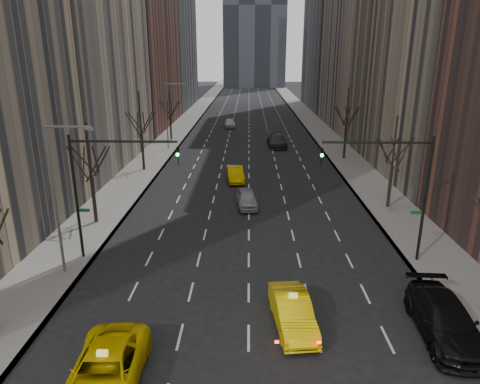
# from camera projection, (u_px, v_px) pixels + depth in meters

# --- Properties ---
(sidewalk_left) EXTENTS (4.50, 320.00, 0.15)m
(sidewalk_left) POSITION_uv_depth(u_px,v_px,m) (186.00, 122.00, 83.11)
(sidewalk_left) COLOR slate
(sidewalk_left) RESTS_ON ground
(sidewalk_right) EXTENTS (4.50, 320.00, 0.15)m
(sidewalk_right) POSITION_uv_depth(u_px,v_px,m) (312.00, 123.00, 82.63)
(sidewalk_right) COLOR slate
(sidewalk_right) RESTS_ON ground
(tree_lw_b) EXTENTS (3.36, 3.50, 7.82)m
(tree_lw_b) POSITION_uv_depth(u_px,v_px,m) (92.00, 178.00, 32.52)
(tree_lw_b) COLOR black
(tree_lw_b) RESTS_ON ground
(tree_lw_c) EXTENTS (3.36, 3.50, 8.74)m
(tree_lw_c) POSITION_uv_depth(u_px,v_px,m) (142.00, 136.00, 47.64)
(tree_lw_c) COLOR black
(tree_lw_c) RESTS_ON ground
(tree_lw_d) EXTENTS (3.36, 3.50, 7.36)m
(tree_lw_d) POSITION_uv_depth(u_px,v_px,m) (170.00, 117.00, 64.91)
(tree_lw_d) COLOR black
(tree_lw_d) RESTS_ON ground
(tree_rw_b) EXTENTS (3.36, 3.50, 7.82)m
(tree_rw_b) POSITION_uv_depth(u_px,v_px,m) (392.00, 167.00, 35.86)
(tree_rw_b) COLOR black
(tree_rw_b) RESTS_ON ground
(tree_rw_c) EXTENTS (3.36, 3.50, 8.74)m
(tree_rw_c) POSITION_uv_depth(u_px,v_px,m) (346.00, 128.00, 52.88)
(tree_rw_c) COLOR black
(tree_rw_c) RESTS_ON ground
(traffic_mast_left) EXTENTS (6.69, 0.39, 8.00)m
(traffic_mast_left) POSITION_uv_depth(u_px,v_px,m) (101.00, 178.00, 26.21)
(traffic_mast_left) COLOR black
(traffic_mast_left) RESTS_ON ground
(traffic_mast_right) EXTENTS (6.69, 0.39, 8.00)m
(traffic_mast_right) POSITION_uv_depth(u_px,v_px,m) (400.00, 179.00, 25.85)
(traffic_mast_right) COLOR black
(traffic_mast_right) RESTS_ON ground
(streetlight_near) EXTENTS (2.83, 0.22, 9.00)m
(streetlight_near) POSITION_uv_depth(u_px,v_px,m) (59.00, 185.00, 24.30)
(streetlight_near) COLOR slate
(streetlight_near) RESTS_ON ground
(streetlight_far) EXTENTS (2.83, 0.22, 9.00)m
(streetlight_far) POSITION_uv_depth(u_px,v_px,m) (169.00, 109.00, 57.59)
(streetlight_far) COLOR slate
(streetlight_far) RESTS_ON ground
(taxi_suv) EXTENTS (2.96, 6.03, 1.65)m
(taxi_suv) POSITION_uv_depth(u_px,v_px,m) (105.00, 373.00, 16.73)
(taxi_suv) COLOR #E8C504
(taxi_suv) RESTS_ON ground
(taxi_sedan) EXTENTS (2.22, 4.96, 1.58)m
(taxi_sedan) POSITION_uv_depth(u_px,v_px,m) (292.00, 312.00, 20.76)
(taxi_sedan) COLOR yellow
(taxi_sedan) RESTS_ON ground
(silver_sedan_ahead) EXTENTS (2.15, 4.46, 1.47)m
(silver_sedan_ahead) POSITION_uv_depth(u_px,v_px,m) (247.00, 198.00, 37.20)
(silver_sedan_ahead) COLOR #989BA0
(silver_sedan_ahead) RESTS_ON ground
(parked_suv_black) EXTENTS (2.76, 6.15, 1.75)m
(parked_suv_black) POSITION_uv_depth(u_px,v_px,m) (445.00, 319.00, 20.01)
(parked_suv_black) COLOR black
(parked_suv_black) RESTS_ON ground
(far_taxi) EXTENTS (2.11, 4.75, 1.51)m
(far_taxi) POSITION_uv_depth(u_px,v_px,m) (235.00, 174.00, 44.71)
(far_taxi) COLOR #D6B104
(far_taxi) RESTS_ON ground
(far_suv_grey) EXTENTS (2.86, 6.19, 1.75)m
(far_suv_grey) POSITION_uv_depth(u_px,v_px,m) (277.00, 140.00, 61.39)
(far_suv_grey) COLOR #2D2D32
(far_suv_grey) RESTS_ON ground
(far_car_white) EXTENTS (2.26, 4.84, 1.60)m
(far_car_white) POSITION_uv_depth(u_px,v_px,m) (230.00, 123.00, 77.35)
(far_car_white) COLOR silver
(far_car_white) RESTS_ON ground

